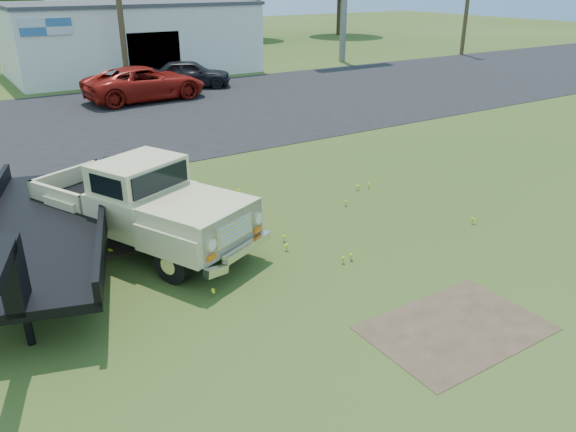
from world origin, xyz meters
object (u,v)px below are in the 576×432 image
object	(u,v)px
flatbed_trailer	(43,222)
red_pickup	(145,84)
vintage_pickup_truck	(141,204)
dark_sedan	(190,74)

from	to	relation	value
flatbed_trailer	red_pickup	bearing A→B (deg)	81.15
vintage_pickup_truck	dark_sedan	xyz separation A→B (m)	(8.68, 17.35, -0.26)
vintage_pickup_truck	dark_sedan	size ratio (longest dim) A/B	1.28
vintage_pickup_truck	dark_sedan	distance (m)	19.40
vintage_pickup_truck	flatbed_trailer	size ratio (longest dim) A/B	0.75
vintage_pickup_truck	red_pickup	bearing A→B (deg)	45.74
flatbed_trailer	dark_sedan	size ratio (longest dim) A/B	1.71
flatbed_trailer	dark_sedan	distance (m)	20.26
vintage_pickup_truck	flatbed_trailer	distance (m)	1.98
vintage_pickup_truck	dark_sedan	bearing A→B (deg)	38.95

